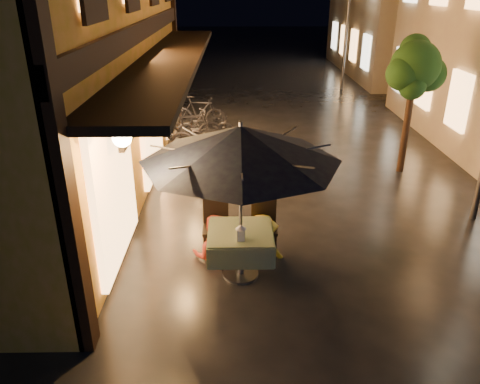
{
  "coord_description": "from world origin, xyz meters",
  "views": [
    {
      "loc": [
        -1.64,
        -5.99,
        4.18
      ],
      "look_at": [
        -1.54,
        0.75,
        1.15
      ],
      "focal_mm": 35.0,
      "sensor_mm": 36.0,
      "label": 1
    }
  ],
  "objects_px": {
    "cafe_table": "(241,242)",
    "bicycle_0": "(182,158)",
    "person_yellow": "(262,217)",
    "patio_umbrella": "(241,144)",
    "person_orange": "(213,217)",
    "table_lantern": "(241,232)"
  },
  "relations": [
    {
      "from": "patio_umbrella",
      "to": "person_yellow",
      "type": "relative_size",
      "value": 2.02
    },
    {
      "from": "table_lantern",
      "to": "person_orange",
      "type": "bearing_deg",
      "value": 118.54
    },
    {
      "from": "person_yellow",
      "to": "bicycle_0",
      "type": "bearing_deg",
      "value": -58.34
    },
    {
      "from": "patio_umbrella",
      "to": "person_yellow",
      "type": "xyz_separation_m",
      "value": [
        0.36,
        0.57,
        -1.44
      ]
    },
    {
      "from": "table_lantern",
      "to": "person_orange",
      "type": "height_order",
      "value": "person_orange"
    },
    {
      "from": "patio_umbrella",
      "to": "table_lantern",
      "type": "relative_size",
      "value": 11.43
    },
    {
      "from": "person_yellow",
      "to": "bicycle_0",
      "type": "xyz_separation_m",
      "value": [
        -1.64,
        3.41,
        -0.21
      ]
    },
    {
      "from": "patio_umbrella",
      "to": "person_yellow",
      "type": "height_order",
      "value": "patio_umbrella"
    },
    {
      "from": "person_orange",
      "to": "cafe_table",
      "type": "bearing_deg",
      "value": 132.81
    },
    {
      "from": "cafe_table",
      "to": "patio_umbrella",
      "type": "xyz_separation_m",
      "value": [
        -0.0,
        -0.0,
        1.56
      ]
    },
    {
      "from": "cafe_table",
      "to": "bicycle_0",
      "type": "bearing_deg",
      "value": 107.75
    },
    {
      "from": "patio_umbrella",
      "to": "bicycle_0",
      "type": "distance_m",
      "value": 4.5
    },
    {
      "from": "bicycle_0",
      "to": "person_orange",
      "type": "bearing_deg",
      "value": -168.64
    },
    {
      "from": "table_lantern",
      "to": "person_yellow",
      "type": "xyz_separation_m",
      "value": [
        0.36,
        0.84,
        -0.21
      ]
    },
    {
      "from": "person_orange",
      "to": "bicycle_0",
      "type": "xyz_separation_m",
      "value": [
        -0.84,
        3.45,
        -0.25
      ]
    },
    {
      "from": "cafe_table",
      "to": "table_lantern",
      "type": "relative_size",
      "value": 3.96
    },
    {
      "from": "table_lantern",
      "to": "person_orange",
      "type": "relative_size",
      "value": 0.17
    },
    {
      "from": "person_orange",
      "to": "bicycle_0",
      "type": "distance_m",
      "value": 3.56
    },
    {
      "from": "patio_umbrella",
      "to": "table_lantern",
      "type": "xyz_separation_m",
      "value": [
        0.0,
        -0.27,
        -1.23
      ]
    },
    {
      "from": "cafe_table",
      "to": "bicycle_0",
      "type": "distance_m",
      "value": 4.19
    },
    {
      "from": "person_yellow",
      "to": "patio_umbrella",
      "type": "bearing_deg",
      "value": 63.74
    },
    {
      "from": "bicycle_0",
      "to": "cafe_table",
      "type": "bearing_deg",
      "value": -164.59
    }
  ]
}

